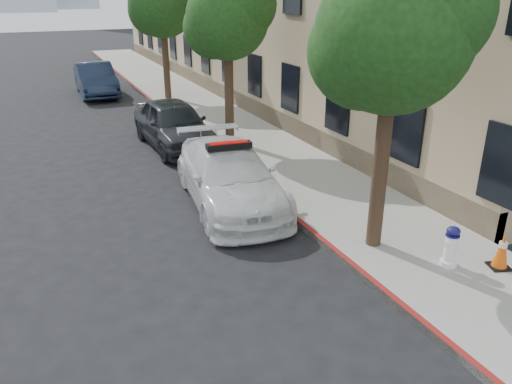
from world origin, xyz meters
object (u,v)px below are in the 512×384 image
object	(u,v)px
police_car	(230,176)
fire_hydrant	(451,247)
parked_car_mid	(174,124)
parked_car_far	(96,79)
traffic_cone	(502,251)

from	to	relation	value
police_car	fire_hydrant	size ratio (longest dim) A/B	6.41
parked_car_mid	parked_car_far	distance (m)	10.18
police_car	fire_hydrant	distance (m)	5.38
parked_car_mid	traffic_cone	distance (m)	10.96
fire_hydrant	traffic_cone	distance (m)	0.93
police_car	parked_car_far	bearing A→B (deg)	100.50
parked_car_mid	parked_car_far	size ratio (longest dim) A/B	0.97
traffic_cone	fire_hydrant	bearing A→B (deg)	151.19
parked_car_far	traffic_cone	size ratio (longest dim) A/B	6.82
parked_car_far	fire_hydrant	bearing A→B (deg)	-79.19
fire_hydrant	traffic_cone	xyz separation A→B (m)	(0.82, -0.45, -0.05)
parked_car_far	traffic_cone	bearing A→B (deg)	-77.23
parked_car_far	traffic_cone	xyz separation A→B (m)	(4.49, -20.55, -0.29)
parked_car_mid	fire_hydrant	bearing A→B (deg)	-78.51
traffic_cone	parked_car_mid	bearing A→B (deg)	107.60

